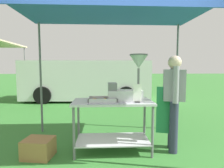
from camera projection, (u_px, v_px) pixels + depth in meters
ground_plane at (107, 100)px, 7.96m from camera, size 70.00×70.00×0.00m
stall_canopy at (112, 13)px, 3.04m from camera, size 3.20×1.97×2.40m
donut_cart at (113, 115)px, 3.09m from camera, size 1.31×0.65×0.86m
donut_tray at (102, 100)px, 2.98m from camera, size 0.46×0.31×0.07m
donut_fryer at (129, 83)px, 3.03m from camera, size 0.65×0.29×0.77m
menu_sign at (137, 94)px, 2.92m from camera, size 0.13×0.05×0.29m
vendor at (173, 98)px, 3.10m from camera, size 0.47×0.54×1.61m
supply_crate at (39, 148)px, 2.91m from camera, size 0.49×0.43×0.30m
van_white at (87, 80)px, 8.11m from camera, size 5.33×2.27×1.69m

